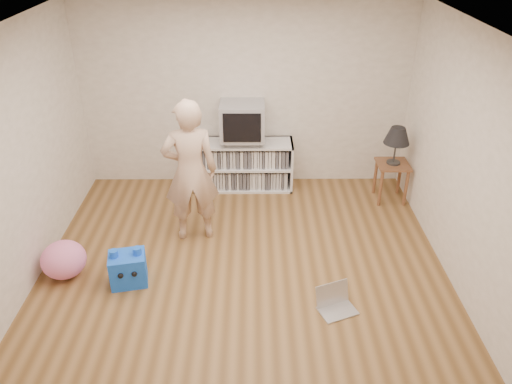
{
  "coord_description": "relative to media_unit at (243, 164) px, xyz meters",
  "views": [
    {
      "loc": [
        0.11,
        -4.35,
        3.5
      ],
      "look_at": [
        0.14,
        0.4,
        0.82
      ],
      "focal_mm": 35.0,
      "sensor_mm": 36.0,
      "label": 1
    }
  ],
  "objects": [
    {
      "name": "ground",
      "position": [
        0.04,
        -2.04,
        -0.35
      ],
      "size": [
        4.5,
        4.5,
        0.0
      ],
      "primitive_type": "plane",
      "color": "brown",
      "rests_on": "ground"
    },
    {
      "name": "crt_tv",
      "position": [
        0.0,
        -0.02,
        0.67
      ],
      "size": [
        0.6,
        0.53,
        0.5
      ],
      "color": "#9A9A9F",
      "rests_on": "dvd_deck"
    },
    {
      "name": "plush_blue",
      "position": [
        -1.19,
        -2.16,
        -0.16
      ],
      "size": [
        0.43,
        0.38,
        0.44
      ],
      "rotation": [
        0.0,
        0.0,
        0.2
      ],
      "color": "#135BFF",
      "rests_on": "ground"
    },
    {
      "name": "media_unit",
      "position": [
        0.0,
        0.0,
        0.0
      ],
      "size": [
        1.4,
        0.45,
        0.7
      ],
      "color": "white",
      "rests_on": "ground"
    },
    {
      "name": "person",
      "position": [
        -0.58,
        -1.26,
        0.53
      ],
      "size": [
        0.7,
        0.52,
        1.76
      ],
      "primitive_type": "imported",
      "rotation": [
        0.0,
        0.0,
        3.31
      ],
      "color": "beige",
      "rests_on": "ground"
    },
    {
      "name": "laptop",
      "position": [
        0.97,
        -2.57,
        -0.28
      ],
      "size": [
        0.44,
        0.4,
        0.25
      ],
      "rotation": [
        0.0,
        0.0,
        0.38
      ],
      "color": "silver",
      "rests_on": "ground"
    },
    {
      "name": "side_table",
      "position": [
        2.03,
        -0.39,
        0.07
      ],
      "size": [
        0.42,
        0.42,
        0.55
      ],
      "color": "brown",
      "rests_on": "ground"
    },
    {
      "name": "walls",
      "position": [
        0.04,
        -2.04,
        0.95
      ],
      "size": [
        4.52,
        4.52,
        2.6
      ],
      "color": "beige",
      "rests_on": "ground"
    },
    {
      "name": "plush_pink",
      "position": [
        -1.91,
        -2.03,
        -0.15
      ],
      "size": [
        0.6,
        0.6,
        0.41
      ],
      "primitive_type": "ellipsoid",
      "rotation": [
        0.0,
        0.0,
        0.31
      ],
      "color": "pink",
      "rests_on": "ground"
    },
    {
      "name": "table_lamp",
      "position": [
        2.03,
        -0.39,
        0.59
      ],
      "size": [
        0.34,
        0.34,
        0.52
      ],
      "color": "#333333",
      "rests_on": "side_table"
    },
    {
      "name": "ceiling",
      "position": [
        0.04,
        -2.04,
        2.25
      ],
      "size": [
        4.5,
        4.5,
        0.01
      ],
      "primitive_type": "cube",
      "color": "white",
      "rests_on": "walls"
    },
    {
      "name": "dvd_deck",
      "position": [
        0.0,
        -0.02,
        0.39
      ],
      "size": [
        0.45,
        0.35,
        0.07
      ],
      "primitive_type": "cube",
      "color": "gray",
      "rests_on": "media_unit"
    }
  ]
}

